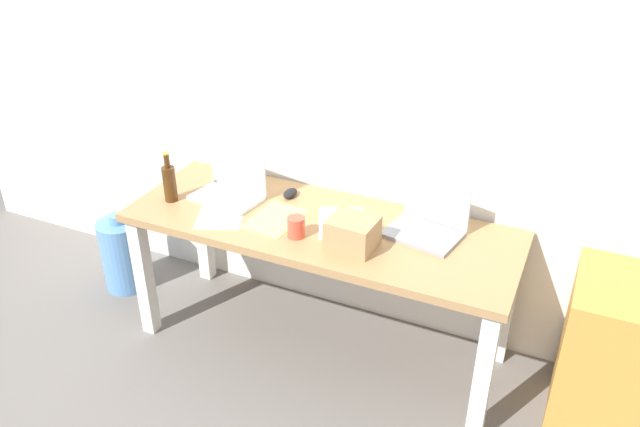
# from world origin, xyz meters

# --- Properties ---
(ground_plane) EXTENTS (8.00, 8.00, 0.00)m
(ground_plane) POSITION_xyz_m (0.00, 0.00, 0.00)
(ground_plane) COLOR slate
(back_wall) EXTENTS (5.20, 0.08, 2.60)m
(back_wall) POSITION_xyz_m (0.00, 0.39, 1.30)
(back_wall) COLOR silver
(back_wall) RESTS_ON ground
(desk) EXTENTS (1.84, 0.66, 0.72)m
(desk) POSITION_xyz_m (0.00, 0.00, 0.62)
(desk) COLOR #A37A4C
(desk) RESTS_ON ground
(laptop_left) EXTENTS (0.36, 0.26, 0.26)m
(laptop_left) POSITION_xyz_m (-0.51, 0.05, 0.78)
(laptop_left) COLOR silver
(laptop_left) RESTS_ON desk
(laptop_right) EXTENTS (0.36, 0.29, 0.23)m
(laptop_right) POSITION_xyz_m (0.47, 0.12, 0.77)
(laptop_right) COLOR gray
(laptop_right) RESTS_ON desk
(beer_bottle) EXTENTS (0.06, 0.06, 0.26)m
(beer_bottle) POSITION_xyz_m (-0.76, -0.10, 0.82)
(beer_bottle) COLOR #47280F
(beer_bottle) RESTS_ON desk
(computer_mouse) EXTENTS (0.06, 0.10, 0.03)m
(computer_mouse) POSITION_xyz_m (-0.24, 0.18, 0.74)
(computer_mouse) COLOR black
(computer_mouse) RESTS_ON desk
(cardboard_box) EXTENTS (0.21, 0.19, 0.14)m
(cardboard_box) POSITION_xyz_m (0.21, -0.13, 0.79)
(cardboard_box) COLOR tan
(cardboard_box) RESTS_ON desk
(coffee_mug) EXTENTS (0.08, 0.08, 0.09)m
(coffee_mug) POSITION_xyz_m (-0.05, -0.15, 0.77)
(coffee_mug) COLOR #D84C38
(coffee_mug) RESTS_ON desk
(paper_sheet_near_back) EXTENTS (0.31, 0.36, 0.00)m
(paper_sheet_near_back) POSITION_xyz_m (0.09, 0.04, 0.72)
(paper_sheet_near_back) COLOR white
(paper_sheet_near_back) RESTS_ON desk
(paper_sheet_front_left) EXTENTS (0.30, 0.35, 0.00)m
(paper_sheet_front_left) POSITION_xyz_m (-0.46, -0.11, 0.72)
(paper_sheet_front_left) COLOR white
(paper_sheet_front_left) RESTS_ON desk
(paper_yellow_folder) EXTENTS (0.23, 0.31, 0.00)m
(paper_yellow_folder) POSITION_xyz_m (-0.20, -0.06, 0.72)
(paper_yellow_folder) COLOR #F4E06B
(paper_yellow_folder) RESTS_ON desk
(water_cooler_jug) EXTENTS (0.25, 0.25, 0.47)m
(water_cooler_jug) POSITION_xyz_m (-1.24, 0.00, 0.21)
(water_cooler_jug) COLOR #598CC6
(water_cooler_jug) RESTS_ON ground
(filing_cabinet) EXTENTS (0.40, 0.48, 0.70)m
(filing_cabinet) POSITION_xyz_m (1.33, 0.09, 0.35)
(filing_cabinet) COLOR #C68938
(filing_cabinet) RESTS_ON ground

